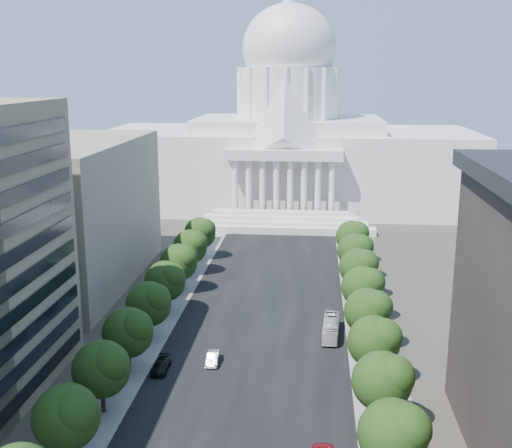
% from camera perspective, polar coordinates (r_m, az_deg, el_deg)
% --- Properties ---
extents(road_asphalt, '(30.00, 260.00, 0.01)m').
position_cam_1_polar(road_asphalt, '(124.71, 0.79, -7.16)').
color(road_asphalt, black).
rests_on(road_asphalt, ground).
extents(sidewalk_left, '(8.00, 260.00, 0.02)m').
position_cam_1_polar(sidewalk_left, '(127.53, -7.81, -6.81)').
color(sidewalk_left, gray).
rests_on(sidewalk_left, ground).
extents(sidewalk_right, '(8.00, 260.00, 0.02)m').
position_cam_1_polar(sidewalk_right, '(124.76, 9.59, -7.34)').
color(sidewalk_right, gray).
rests_on(sidewalk_right, ground).
extents(capitol, '(120.00, 56.00, 73.00)m').
position_cam_1_polar(capitol, '(212.81, 2.86, 6.99)').
color(capitol, white).
rests_on(capitol, ground).
extents(office_block_left_far, '(38.00, 52.00, 30.00)m').
position_cam_1_polar(office_block_left_far, '(141.69, -18.59, 0.97)').
color(office_block_left_far, gray).
rests_on(office_block_left_far, ground).
extents(tree_l_c, '(7.79, 7.60, 9.97)m').
position_cam_1_polar(tree_l_c, '(77.38, -16.35, -16.07)').
color(tree_l_c, '#33261C').
rests_on(tree_l_c, ground).
extents(tree_l_d, '(7.79, 7.60, 9.97)m').
position_cam_1_polar(tree_l_d, '(87.32, -13.43, -12.33)').
color(tree_l_d, '#33261C').
rests_on(tree_l_d, ground).
extents(tree_l_e, '(7.79, 7.60, 9.97)m').
position_cam_1_polar(tree_l_e, '(97.72, -11.18, -9.34)').
color(tree_l_e, '#33261C').
rests_on(tree_l_e, ground).
extents(tree_l_f, '(7.79, 7.60, 9.97)m').
position_cam_1_polar(tree_l_f, '(108.45, -9.39, -6.93)').
color(tree_l_f, '#33261C').
rests_on(tree_l_f, ground).
extents(tree_l_g, '(7.79, 7.60, 9.97)m').
position_cam_1_polar(tree_l_g, '(119.42, -7.95, -4.95)').
color(tree_l_g, '#33261C').
rests_on(tree_l_g, ground).
extents(tree_l_h, '(7.79, 7.60, 9.97)m').
position_cam_1_polar(tree_l_h, '(130.57, -6.76, -3.31)').
color(tree_l_h, '#33261C').
rests_on(tree_l_h, ground).
extents(tree_l_i, '(7.79, 7.60, 9.97)m').
position_cam_1_polar(tree_l_i, '(141.87, -5.75, -1.92)').
color(tree_l_i, '#33261C').
rests_on(tree_l_i, ground).
extents(tree_l_j, '(7.79, 7.60, 9.97)m').
position_cam_1_polar(tree_l_j, '(153.27, -4.90, -0.74)').
color(tree_l_j, '#33261C').
rests_on(tree_l_j, ground).
extents(tree_r_c, '(7.79, 7.60, 9.97)m').
position_cam_1_polar(tree_r_c, '(73.15, 12.35, -17.67)').
color(tree_r_c, '#33261C').
rests_on(tree_r_c, ground).
extents(tree_r_d, '(7.79, 7.60, 9.97)m').
position_cam_1_polar(tree_r_d, '(83.59, 11.37, -13.43)').
color(tree_r_d, '#33261C').
rests_on(tree_r_d, ground).
extents(tree_r_e, '(7.79, 7.60, 9.97)m').
position_cam_1_polar(tree_r_e, '(94.40, 10.64, -10.15)').
color(tree_r_e, '#33261C').
rests_on(tree_r_e, ground).
extents(tree_r_f, '(7.79, 7.60, 9.97)m').
position_cam_1_polar(tree_r_f, '(105.47, 10.06, -7.55)').
color(tree_r_f, '#33261C').
rests_on(tree_r_f, ground).
extents(tree_r_g, '(7.79, 7.60, 9.97)m').
position_cam_1_polar(tree_r_g, '(116.72, 9.61, -5.45)').
color(tree_r_g, '#33261C').
rests_on(tree_r_g, ground).
extents(tree_r_h, '(7.79, 7.60, 9.97)m').
position_cam_1_polar(tree_r_h, '(128.11, 9.23, -3.72)').
color(tree_r_h, '#33261C').
rests_on(tree_r_h, ground).
extents(tree_r_i, '(7.79, 7.60, 9.97)m').
position_cam_1_polar(tree_r_i, '(139.60, 8.92, -2.27)').
color(tree_r_i, '#33261C').
rests_on(tree_r_i, ground).
extents(tree_r_j, '(7.79, 7.60, 9.97)m').
position_cam_1_polar(tree_r_j, '(151.17, 8.65, -1.04)').
color(tree_r_j, '#33261C').
rests_on(tree_r_j, ground).
extents(streetlight_b, '(2.61, 0.44, 9.00)m').
position_cam_1_polar(streetlight_b, '(73.01, 13.69, -18.39)').
color(streetlight_b, gray).
rests_on(streetlight_b, ground).
extents(streetlight_c, '(2.61, 0.44, 9.00)m').
position_cam_1_polar(streetlight_c, '(94.99, 11.56, -10.46)').
color(streetlight_c, gray).
rests_on(streetlight_c, ground).
extents(streetlight_d, '(2.61, 0.44, 9.00)m').
position_cam_1_polar(streetlight_d, '(118.19, 10.31, -5.56)').
color(streetlight_d, gray).
rests_on(streetlight_d, ground).
extents(streetlight_e, '(2.61, 0.44, 9.00)m').
position_cam_1_polar(streetlight_e, '(141.99, 9.49, -2.29)').
color(streetlight_e, gray).
rests_on(streetlight_e, ground).
extents(streetlight_f, '(2.61, 0.44, 9.00)m').
position_cam_1_polar(streetlight_f, '(166.15, 8.91, 0.04)').
color(streetlight_f, gray).
rests_on(streetlight_f, ground).
extents(car_silver, '(1.96, 5.06, 1.64)m').
position_cam_1_polar(car_silver, '(101.02, -3.87, -11.81)').
color(car_silver, '#B7B9BF').
rests_on(car_silver, ground).
extents(car_dark_b, '(2.30, 5.58, 1.61)m').
position_cam_1_polar(car_dark_b, '(99.45, -8.44, -12.37)').
color(car_dark_b, black).
rests_on(car_dark_b, ground).
extents(city_bus, '(3.16, 10.75, 2.95)m').
position_cam_1_polar(city_bus, '(110.86, 6.67, -9.14)').
color(city_bus, silver).
rests_on(city_bus, ground).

